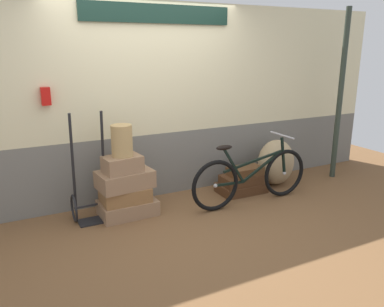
# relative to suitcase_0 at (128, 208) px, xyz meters

# --- Properties ---
(ground) EXTENTS (9.53, 5.20, 0.06)m
(ground) POSITION_rel_suitcase_0_xyz_m (0.48, -0.33, -0.12)
(ground) COLOR brown
(station_building) EXTENTS (7.53, 0.74, 2.52)m
(station_building) POSITION_rel_suitcase_0_xyz_m (0.50, 0.52, 1.17)
(station_building) COLOR slate
(station_building) RESTS_ON ground
(suitcase_0) EXTENTS (0.68, 0.46, 0.18)m
(suitcase_0) POSITION_rel_suitcase_0_xyz_m (0.00, 0.00, 0.00)
(suitcase_0) COLOR #937051
(suitcase_0) RESTS_ON ground
(suitcase_1) EXTENTS (0.56, 0.40, 0.17)m
(suitcase_1) POSITION_rel_suitcase_0_xyz_m (-0.02, 0.00, 0.18)
(suitcase_1) COLOR olive
(suitcase_1) RESTS_ON suitcase_0
(suitcase_2) EXTENTS (0.67, 0.47, 0.21)m
(suitcase_2) POSITION_rel_suitcase_0_xyz_m (-0.02, 0.01, 0.36)
(suitcase_2) COLOR #937051
(suitcase_2) RESTS_ON suitcase_1
(suitcase_3) EXTENTS (0.46, 0.34, 0.19)m
(suitcase_3) POSITION_rel_suitcase_0_xyz_m (-0.05, -0.03, 0.56)
(suitcase_3) COLOR #937051
(suitcase_3) RESTS_ON suitcase_2
(suitcase_4) EXTENTS (0.66, 0.41, 0.13)m
(suitcase_4) POSITION_rel_suitcase_0_xyz_m (1.65, 0.00, -0.03)
(suitcase_4) COLOR #4C2D19
(suitcase_4) RESTS_ON ground
(suitcase_5) EXTENTS (0.60, 0.34, 0.13)m
(suitcase_5) POSITION_rel_suitcase_0_xyz_m (1.65, -0.02, 0.10)
(suitcase_5) COLOR #4C2D19
(suitcase_5) RESTS_ON suitcase_4
(suitcase_6) EXTENTS (0.48, 0.27, 0.11)m
(suitcase_6) POSITION_rel_suitcase_0_xyz_m (1.68, -0.03, 0.22)
(suitcase_6) COLOR brown
(suitcase_6) RESTS_ON suitcase_5
(wicker_basket) EXTENTS (0.24, 0.24, 0.36)m
(wicker_basket) POSITION_rel_suitcase_0_xyz_m (-0.04, -0.02, 0.84)
(wicker_basket) COLOR tan
(wicker_basket) RESTS_ON suitcase_3
(luggage_trolley) EXTENTS (0.43, 0.38, 1.28)m
(luggage_trolley) POSITION_rel_suitcase_0_xyz_m (-0.41, 0.08, 0.19)
(luggage_trolley) COLOR black
(luggage_trolley) RESTS_ON ground
(burlap_sack) EXTENTS (0.55, 0.47, 0.67)m
(burlap_sack) POSITION_rel_suitcase_0_xyz_m (2.28, 0.06, 0.25)
(burlap_sack) COLOR tan
(burlap_sack) RESTS_ON ground
(bicycle) EXTENTS (1.73, 0.46, 0.87)m
(bicycle) POSITION_rel_suitcase_0_xyz_m (1.54, -0.37, 0.26)
(bicycle) COLOR black
(bicycle) RESTS_ON ground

